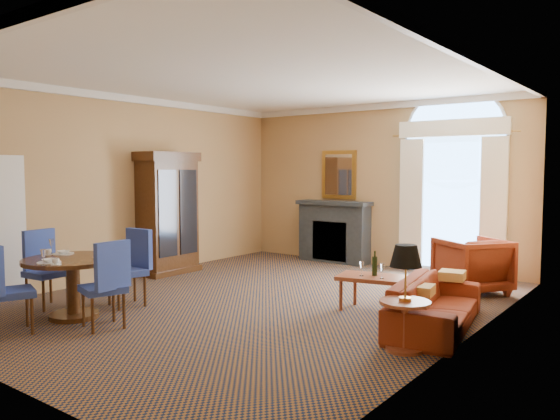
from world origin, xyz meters
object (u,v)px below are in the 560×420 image
Objects in this scene: armoire at (167,215)px; side_table at (405,284)px; dining_table at (73,274)px; sofa at (435,304)px; armchair at (472,265)px; coffee_table at (375,279)px.

side_table is (5.32, -1.42, -0.36)m from armoire.
dining_table is 4.56m from sofa.
armoire is 5.52m from side_table.
armoire is 2.35× the size of armchair.
armoire reaches higher than dining_table.
sofa is 1.90× the size of coffee_table.
armchair is at bearing 51.33° from dining_table.
side_table reaches higher than sofa.
side_table is (0.05, -0.98, 0.42)m from sofa.
armoire is at bearing 164.94° from coffee_table.
coffee_table is at bearing 128.91° from side_table.
coffee_table is at bearing 40.99° from dining_table.
coffee_table is at bearing 18.02° from armchair.
sofa is 2.20m from armchair.
armoire is 3.16m from dining_table.
armchair is (-0.26, 2.18, 0.14)m from sofa.
armchair is at bearing 59.09° from coffee_table.
dining_table is at bearing -63.87° from armoire.
coffee_table is at bearing -2.83° from armoire.
sofa is (3.90, 2.36, -0.28)m from dining_table.
armoire reaches higher than side_table.
sofa is (5.27, -0.44, -0.78)m from armoire.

